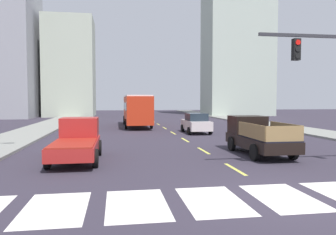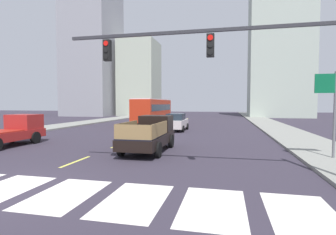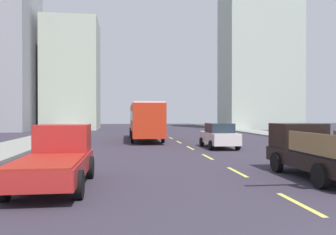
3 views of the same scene
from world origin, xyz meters
name	(u,v)px [view 3 (image 3 of 3)]	position (x,y,z in m)	size (l,w,h in m)	color
sidewalk_left	(0,151)	(-12.16, 18.00, 0.07)	(3.78, 110.00, 0.15)	gray
lane_dash_0	(299,204)	(0.00, 4.00, 0.00)	(0.16, 2.40, 0.01)	#D1CC4D
lane_dash_1	(237,172)	(0.00, 9.00, 0.00)	(0.16, 2.40, 0.01)	#D1CC4D
lane_dash_2	(208,157)	(0.00, 14.00, 0.00)	(0.16, 2.40, 0.01)	#D1CC4D
lane_dash_3	(190,148)	(0.00, 19.00, 0.00)	(0.16, 2.40, 0.01)	#D1CC4D
lane_dash_4	(179,142)	(0.00, 24.00, 0.00)	(0.16, 2.40, 0.01)	#D1CC4D
lane_dash_5	(171,138)	(0.00, 29.00, 0.00)	(0.16, 2.40, 0.01)	#D1CC4D
lane_dash_6	(165,135)	(0.00, 34.00, 0.00)	(0.16, 2.40, 0.01)	#D1CC4D
lane_dash_7	(160,133)	(0.00, 39.00, 0.00)	(0.16, 2.40, 0.01)	#D1CC4D
pickup_stakebed	(315,152)	(2.56, 7.65, 0.94)	(2.18, 5.20, 1.96)	black
pickup_dark	(57,157)	(-6.74, 7.29, 0.92)	(2.18, 5.20, 1.96)	#A2201E
city_bus	(145,119)	(-2.66, 26.41, 1.95)	(2.72, 10.80, 3.32)	red
sedan_near_right	(219,136)	(1.95, 18.67, 0.86)	(2.02, 4.40, 1.72)	beige
block_mid_left	(259,41)	(17.02, 48.80, 14.21)	(11.61, 7.98, 28.43)	#A9B6A7
block_mid_right	(72,75)	(-12.57, 50.13, 8.34)	(8.06, 8.65, 16.68)	#ACB4A0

